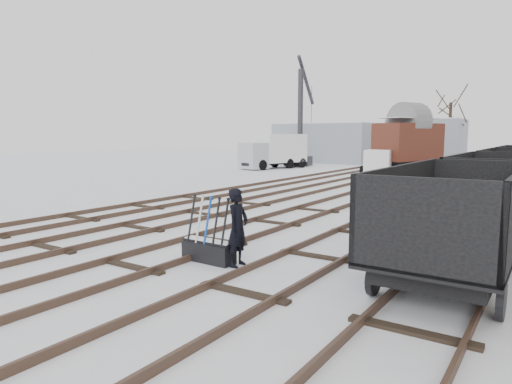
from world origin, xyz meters
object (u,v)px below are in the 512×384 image
freight_wagon_a (455,237)px  panel_van (380,161)px  lorry (274,151)px  crane (301,137)px  worker (238,228)px  ground_frame (209,250)px  box_van_wagon (408,141)px

freight_wagon_a → panel_van: size_ratio=1.29×
lorry → crane: (0.14, 4.58, 1.12)m
worker → panel_van: 25.83m
worker → freight_wagon_a: size_ratio=0.31×
ground_frame → lorry: bearing=120.3°
worker → lorry: lorry is taller
ground_frame → freight_wagon_a: size_ratio=0.27×
box_van_wagon → panel_van: (-1.36, -2.45, -1.48)m
worker → lorry: size_ratio=0.26×
panel_van → crane: crane is taller
ground_frame → crane: 33.22m
ground_frame → crane: crane is taller
worker → panel_van: (-5.30, 25.28, 0.07)m
crane → lorry: bearing=-104.8°
panel_van → freight_wagon_a: bearing=-79.6°
lorry → crane: 4.72m
freight_wagon_a → panel_van: bearing=111.8°
lorry → crane: bearing=104.9°
ground_frame → crane: size_ratio=0.15×
box_van_wagon → panel_van: box_van_wagon is taller
ground_frame → box_van_wagon: size_ratio=0.24×
freight_wagon_a → box_van_wagon: box_van_wagon is taller
box_van_wagon → crane: bearing=-170.5°
ground_frame → box_van_wagon: box_van_wagon is taller
ground_frame → crane: (-13.67, 30.18, 2.34)m
crane → panel_van: bearing=-40.8°
box_van_wagon → lorry: 10.89m
worker → freight_wagon_a: freight_wagon_a is taller
freight_wagon_a → lorry: size_ratio=0.82×
box_van_wagon → lorry: (-10.62, -2.23, -0.90)m
freight_wagon_a → lorry: 30.34m
freight_wagon_a → panel_van: 25.48m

